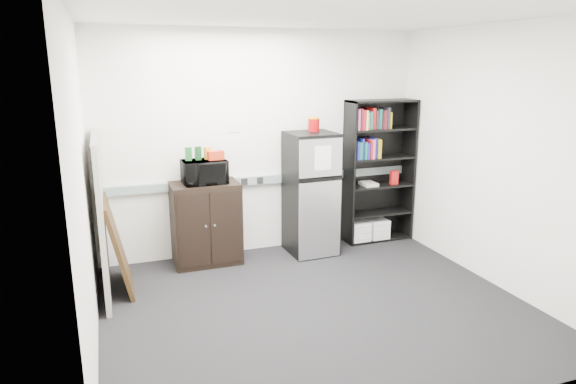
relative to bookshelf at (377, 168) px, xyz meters
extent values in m
plane|color=black|center=(-1.51, -1.57, -0.97)|extent=(4.00, 4.00, 0.00)
cube|color=white|center=(-1.51, 0.18, 0.38)|extent=(4.00, 0.02, 2.70)
cube|color=white|center=(0.49, -1.57, 0.38)|extent=(0.02, 3.50, 2.70)
cube|color=white|center=(-3.51, -1.57, 0.38)|extent=(0.02, 3.50, 2.70)
cube|color=white|center=(-1.51, -1.57, 1.73)|extent=(4.00, 3.50, 0.02)
cube|color=gray|center=(-1.51, 0.15, -0.07)|extent=(3.92, 0.05, 0.10)
cube|color=white|center=(-1.86, 0.18, 0.58)|extent=(0.14, 0.00, 0.10)
cube|color=black|center=(-0.41, -0.01, -0.05)|extent=(0.02, 0.34, 1.85)
cube|color=black|center=(0.46, -0.01, -0.05)|extent=(0.02, 0.34, 1.85)
cube|color=black|center=(0.02, 0.16, -0.05)|extent=(0.90, 0.02, 1.85)
cube|color=black|center=(0.02, -0.01, 0.87)|extent=(0.90, 0.34, 0.02)
cube|color=black|center=(0.02, -0.01, -0.95)|extent=(0.85, 0.32, 0.03)
cube|color=black|center=(0.02, -0.01, -0.60)|extent=(0.85, 0.32, 0.03)
cube|color=black|center=(0.02, -0.01, -0.23)|extent=(0.85, 0.32, 0.02)
cube|color=black|center=(0.02, -0.01, 0.14)|extent=(0.85, 0.32, 0.02)
cube|color=black|center=(0.02, -0.01, 0.51)|extent=(0.85, 0.32, 0.02)
cube|color=white|center=(-0.26, -0.02, -0.81)|extent=(0.25, 0.30, 0.25)
cube|color=white|center=(0.02, -0.02, -0.81)|extent=(0.25, 0.30, 0.25)
cube|color=#9E998C|center=(-3.41, -0.49, -0.17)|extent=(0.05, 1.30, 1.60)
cube|color=#B2B2B7|center=(-3.41, -0.49, 0.64)|extent=(0.06, 1.30, 0.02)
cube|color=black|center=(-2.28, -0.06, -0.49)|extent=(0.77, 0.48, 0.97)
cube|color=black|center=(-2.46, -0.31, -0.49)|extent=(0.36, 0.01, 0.85)
cube|color=black|center=(-2.09, -0.31, -0.49)|extent=(0.36, 0.01, 0.85)
cylinder|color=#B2B2B7|center=(-2.33, -0.32, -0.44)|extent=(0.02, 0.02, 0.02)
cylinder|color=#B2B2B7|center=(-2.23, -0.32, -0.44)|extent=(0.02, 0.02, 0.02)
imported|color=black|center=(-2.28, -0.08, 0.13)|extent=(0.51, 0.36, 0.27)
cube|color=#195824|center=(-2.44, -0.05, 0.34)|extent=(0.08, 0.07, 0.15)
cube|color=#0C3614|center=(-2.33, -0.05, 0.34)|extent=(0.07, 0.05, 0.15)
cube|color=orange|center=(-2.23, -0.05, 0.33)|extent=(0.08, 0.06, 0.14)
cube|color=red|center=(-2.15, -0.10, 0.31)|extent=(0.19, 0.12, 0.10)
cube|color=black|center=(-0.99, -0.14, -0.23)|extent=(0.58, 0.58, 1.48)
cube|color=silver|center=(-0.99, -0.43, 0.27)|extent=(0.54, 0.04, 0.44)
cube|color=silver|center=(-0.99, -0.43, -0.48)|extent=(0.54, 0.04, 0.95)
cube|color=black|center=(-0.99, -0.44, 0.02)|extent=(0.54, 0.03, 0.03)
cube|color=white|center=(-0.97, -0.44, 0.27)|extent=(0.21, 0.01, 0.28)
cube|color=black|center=(-0.99, -0.14, 0.52)|extent=(0.58, 0.58, 0.02)
cylinder|color=#9A0709|center=(-0.91, -0.02, 0.61)|extent=(0.14, 0.14, 0.17)
cylinder|color=gold|center=(-0.91, -0.02, 0.71)|extent=(0.14, 0.14, 0.02)
cube|color=black|center=(-3.28, -0.49, -0.48)|extent=(0.24, 0.76, 0.97)
cube|color=beige|center=(-3.25, -0.49, -0.48)|extent=(0.17, 0.65, 0.82)
camera|label=1|loc=(-3.31, -5.77, 1.33)|focal=32.00mm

